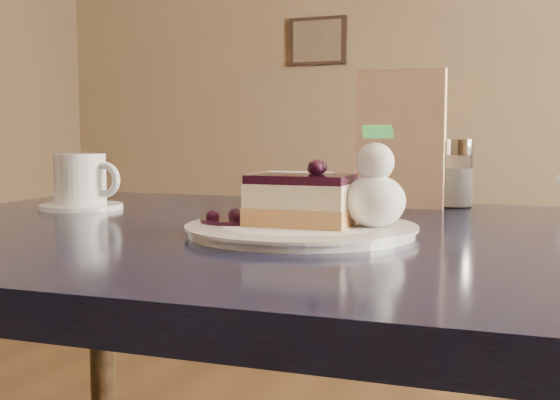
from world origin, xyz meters
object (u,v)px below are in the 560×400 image
at_px(main_table, 313,291).
at_px(dessert_plate, 301,230).
at_px(coffee_set, 82,184).
at_px(cheesecake_slice, 301,200).

distance_m(main_table, dessert_plate, 0.10).
bearing_deg(coffee_set, main_table, -11.45).
height_order(main_table, coffee_set, coffee_set).
bearing_deg(dessert_plate, coffee_set, 162.25).
height_order(dessert_plate, cheesecake_slice, cheesecake_slice).
relative_size(main_table, coffee_set, 8.94).
xyz_separation_m(main_table, coffee_set, (-0.44, 0.09, 0.13)).
xyz_separation_m(main_table, dessert_plate, (0.00, -0.05, 0.09)).
bearing_deg(cheesecake_slice, dessert_plate, 150.47).
relative_size(cheesecake_slice, coffee_set, 0.90).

